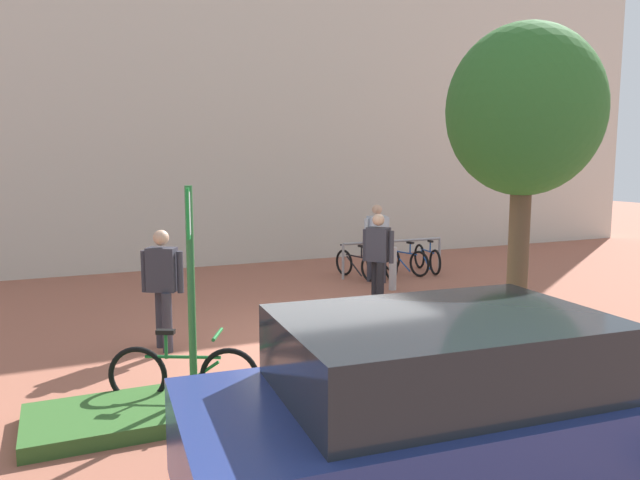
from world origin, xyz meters
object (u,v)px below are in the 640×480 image
object	(u,v)px
bike_rack_cluster	(393,260)
bollard_steel	(393,268)
parking_sign_post	(191,266)
bike_at_sign	(184,375)
tree_sidewalk	(524,113)
person_suited_navy	(378,254)
person_shirt_white	(377,238)
person_suited_dark	(163,282)
car_navy_sedan	(456,413)

from	to	relation	value
bike_rack_cluster	bollard_steel	distance (m)	1.66
parking_sign_post	bike_at_sign	xyz separation A→B (m)	(-0.06, 0.22, -1.24)
tree_sidewalk	person_suited_navy	world-z (taller)	tree_sidewalk
bike_rack_cluster	parking_sign_post	bearing A→B (deg)	-135.14
person_shirt_white	parking_sign_post	bearing A→B (deg)	-134.18
parking_sign_post	person_suited_dark	size ratio (longest dim) A/B	1.41
person_shirt_white	person_suited_dark	xyz separation A→B (m)	(-5.10, -3.01, 0.00)
parking_sign_post	person_suited_dark	distance (m)	2.39
person_suited_navy	car_navy_sedan	world-z (taller)	person_suited_navy
car_navy_sedan	bollard_steel	bearing A→B (deg)	62.98
bollard_steel	person_suited_dark	bearing A→B (deg)	-156.64
car_navy_sedan	person_suited_dark	bearing A→B (deg)	106.14
bike_rack_cluster	person_suited_navy	distance (m)	3.24
bollard_steel	person_shirt_white	bearing A→B (deg)	84.70
bike_at_sign	bike_rack_cluster	size ratio (longest dim) A/B	0.58
tree_sidewalk	person_suited_dark	xyz separation A→B (m)	(-4.42, 2.17, -2.31)
parking_sign_post	person_suited_navy	distance (m)	5.30
parking_sign_post	person_suited_dark	xyz separation A→B (m)	(0.07, 2.31, -0.60)
bike_rack_cluster	bollard_steel	world-z (taller)	bollard_steel
person_shirt_white	car_navy_sedan	size ratio (longest dim) A/B	0.39
parking_sign_post	bike_rack_cluster	world-z (taller)	parking_sign_post
bike_rack_cluster	person_suited_navy	xyz separation A→B (m)	(-1.85, -2.59, 0.64)
tree_sidewalk	bike_rack_cluster	world-z (taller)	tree_sidewalk
parking_sign_post	bollard_steel	size ratio (longest dim) A/B	2.70
person_suited_dark	car_navy_sedan	size ratio (longest dim) A/B	0.39
person_suited_navy	bike_at_sign	bearing A→B (deg)	-143.22
car_navy_sedan	bike_rack_cluster	bearing A→B (deg)	62.34
bike_at_sign	bollard_steel	size ratio (longest dim) A/B	1.70
person_suited_dark	bike_rack_cluster	bearing A→B (deg)	31.49
tree_sidewalk	car_navy_sedan	bearing A→B (deg)	-137.72
tree_sidewalk	person_suited_dark	size ratio (longest dim) A/B	2.60
tree_sidewalk	person_suited_dark	world-z (taller)	tree_sidewalk
person_suited_dark	bollard_steel	bearing A→B (deg)	23.36
person_suited_navy	person_shirt_white	world-z (taller)	same
bollard_steel	person_shirt_white	world-z (taller)	person_shirt_white
person_suited_dark	car_navy_sedan	xyz separation A→B (m)	(1.42, -4.90, -0.23)
tree_sidewalk	person_shirt_white	bearing A→B (deg)	82.53
bike_rack_cluster	person_suited_navy	bearing A→B (deg)	-125.58
parking_sign_post	person_suited_dark	bearing A→B (deg)	88.27
bike_rack_cluster	person_suited_dark	size ratio (longest dim) A/B	1.55
bollard_steel	car_navy_sedan	size ratio (longest dim) A/B	0.20
person_suited_navy	bike_rack_cluster	bearing A→B (deg)	54.42
parking_sign_post	person_shirt_white	bearing A→B (deg)	45.82
person_suited_dark	car_navy_sedan	distance (m)	5.10
bike_rack_cluster	car_navy_sedan	size ratio (longest dim) A/B	0.60
person_suited_navy	person_suited_dark	bearing A→B (deg)	-165.92
bike_at_sign	car_navy_sedan	world-z (taller)	car_navy_sedan
bike_at_sign	bollard_steel	distance (m)	6.69
person_suited_navy	car_navy_sedan	size ratio (longest dim) A/B	0.39
person_suited_dark	parking_sign_post	bearing A→B (deg)	-91.73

